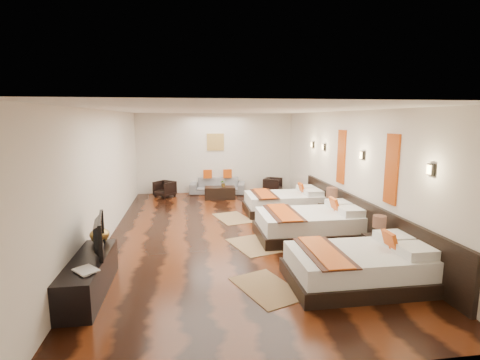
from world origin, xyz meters
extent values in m
cube|color=black|center=(0.00, 0.00, 0.00)|extent=(5.50, 9.50, 0.01)
cube|color=white|center=(0.00, 0.00, 2.80)|extent=(5.50, 9.50, 0.01)
cube|color=silver|center=(0.00, 4.75, 1.40)|extent=(5.50, 0.01, 2.80)
cube|color=silver|center=(-2.75, 0.00, 1.40)|extent=(0.01, 9.50, 2.80)
cube|color=silver|center=(2.75, 0.00, 1.40)|extent=(0.01, 9.50, 2.80)
cube|color=black|center=(2.71, -0.80, 0.45)|extent=(0.08, 6.60, 0.90)
cube|color=black|center=(1.67, -2.88, 0.12)|extent=(2.22, 1.38, 0.23)
cube|color=white|center=(1.67, -2.88, 0.39)|extent=(2.12, 1.27, 0.32)
cube|color=#C4480D|center=(2.20, -2.88, 0.68)|extent=(0.17, 0.34, 0.34)
cube|color=#38190F|center=(1.09, -2.88, 0.56)|extent=(0.58, 1.40, 0.02)
cube|color=#C4480D|center=(1.09, -2.88, 0.58)|extent=(0.40, 1.40, 0.02)
cube|color=black|center=(1.67, -0.60, 0.12)|extent=(2.34, 1.45, 0.25)
cube|color=white|center=(1.67, -0.60, 0.41)|extent=(2.23, 1.34, 0.33)
cube|color=#C4480D|center=(2.23, -0.60, 0.71)|extent=(0.17, 0.36, 0.36)
cube|color=#38190F|center=(1.06, -0.60, 0.59)|extent=(0.61, 1.47, 0.02)
cube|color=#C4480D|center=(1.06, -0.60, 0.61)|extent=(0.42, 1.47, 0.02)
cube|color=black|center=(1.67, 1.61, 0.11)|extent=(2.17, 1.35, 0.23)
cube|color=white|center=(1.67, 1.61, 0.38)|extent=(2.07, 1.24, 0.31)
cube|color=#C4480D|center=(2.19, 1.61, 0.66)|extent=(0.16, 0.33, 0.33)
cube|color=#38190F|center=(1.10, 1.61, 0.55)|extent=(0.57, 1.37, 0.02)
cube|color=#C4480D|center=(1.10, 1.61, 0.56)|extent=(0.39, 1.37, 0.02)
cube|color=black|center=(2.44, -2.10, 0.25)|extent=(0.45, 0.45, 0.50)
cylinder|color=black|center=(2.44, -2.10, 0.59)|extent=(0.08, 0.08, 0.20)
cylinder|color=#3F2619|center=(2.44, -2.10, 0.77)|extent=(0.24, 0.24, 0.22)
cube|color=black|center=(2.44, 0.10, 0.28)|extent=(0.50, 0.50, 0.55)
cylinder|color=black|center=(2.44, 0.10, 0.66)|extent=(0.09, 0.09, 0.22)
cylinder|color=#3F2619|center=(2.44, 0.10, 0.86)|extent=(0.26, 0.26, 0.24)
cube|color=olive|center=(0.19, -2.84, 0.01)|extent=(1.13, 1.39, 0.01)
cube|color=olive|center=(0.32, -0.93, 0.01)|extent=(1.08, 1.37, 0.01)
cube|color=olive|center=(0.16, 1.20, 0.01)|extent=(1.04, 1.36, 0.01)
cube|color=black|center=(-2.50, -2.61, 0.28)|extent=(0.50, 1.80, 0.55)
imported|color=black|center=(-2.45, -2.34, 0.83)|extent=(0.31, 0.99, 0.57)
imported|color=black|center=(-2.50, -3.15, 0.57)|extent=(0.41, 0.42, 0.03)
imported|color=brown|center=(-2.50, -1.83, 0.72)|extent=(0.33, 0.33, 0.33)
imported|color=slate|center=(0.04, 4.45, 0.28)|extent=(2.00, 1.05, 0.56)
imported|color=black|center=(-1.78, 4.18, 0.27)|extent=(0.82, 0.82, 0.54)
imported|color=black|center=(2.00, 4.29, 0.27)|extent=(0.80, 0.79, 0.54)
cube|color=black|center=(0.04, 3.61, 0.20)|extent=(1.03, 0.56, 0.40)
imported|color=#1F521B|center=(0.16, 3.61, 0.52)|extent=(0.27, 0.26, 0.25)
cube|color=#D86014|center=(2.73, -1.90, 1.70)|extent=(0.04, 0.40, 1.30)
cube|color=#D86014|center=(2.73, 0.30, 1.70)|extent=(0.04, 0.40, 1.30)
cube|color=black|center=(2.71, -3.00, 1.85)|extent=(0.06, 0.12, 0.18)
cube|color=#FFD18C|center=(2.68, -3.00, 1.85)|extent=(0.02, 0.10, 0.14)
cube|color=black|center=(2.71, -0.80, 1.85)|extent=(0.06, 0.12, 0.18)
cube|color=#FFD18C|center=(2.68, -0.80, 1.85)|extent=(0.02, 0.10, 0.14)
cube|color=black|center=(2.71, 1.40, 1.85)|extent=(0.06, 0.12, 0.18)
cube|color=#FFD18C|center=(2.68, 1.40, 1.85)|extent=(0.02, 0.10, 0.14)
cube|color=black|center=(2.71, 2.30, 1.85)|extent=(0.06, 0.12, 0.18)
cube|color=#FFD18C|center=(2.68, 2.30, 1.85)|extent=(0.02, 0.10, 0.14)
cube|color=#AD873F|center=(0.00, 4.73, 1.80)|extent=(0.60, 0.04, 0.60)
camera|label=1|loc=(-0.98, -7.96, 2.63)|focal=26.82mm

